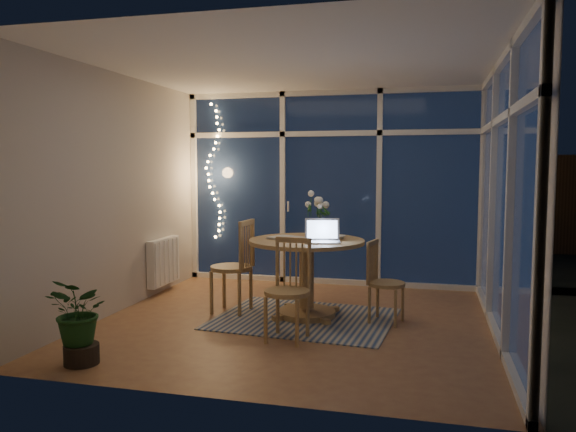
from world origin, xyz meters
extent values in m
plane|color=#8D593D|center=(0.00, 0.00, 0.00)|extent=(4.00, 4.00, 0.00)
plane|color=white|center=(0.00, 0.00, 2.60)|extent=(4.00, 4.00, 0.00)
cube|color=beige|center=(0.00, 2.00, 1.30)|extent=(4.00, 0.04, 2.60)
cube|color=beige|center=(0.00, -2.00, 1.30)|extent=(4.00, 0.04, 2.60)
cube|color=beige|center=(-2.00, 0.00, 1.30)|extent=(0.04, 4.00, 2.60)
cube|color=beige|center=(2.00, 0.00, 1.30)|extent=(0.04, 4.00, 2.60)
cube|color=white|center=(0.00, 1.96, 1.30)|extent=(4.00, 0.10, 2.60)
cube|color=white|center=(1.96, 0.00, 1.30)|extent=(0.10, 4.00, 2.60)
cube|color=white|center=(-1.94, 0.90, 0.40)|extent=(0.10, 0.70, 0.58)
cube|color=black|center=(0.50, 5.00, -0.06)|extent=(12.00, 6.00, 0.10)
cube|color=#3B2815|center=(0.00, 5.50, 0.90)|extent=(11.00, 0.08, 1.80)
cube|color=#373B42|center=(0.30, 8.50, 2.20)|extent=(7.00, 3.00, 2.20)
sphere|color=black|center=(-0.80, 3.40, 0.45)|extent=(0.90, 0.90, 0.90)
cube|color=beige|center=(0.06, 0.12, 0.01)|extent=(1.92, 1.60, 0.01)
cylinder|color=#996E45|center=(0.06, 0.22, 0.41)|extent=(1.31, 1.31, 0.83)
cube|color=#996E45|center=(-0.78, 0.21, 0.52)|extent=(0.51, 0.51, 1.03)
cube|color=#996E45|center=(0.89, 0.19, 0.43)|extent=(0.47, 0.47, 0.85)
cube|color=#996E45|center=(0.06, -0.62, 0.47)|extent=(0.48, 0.48, 0.95)
imported|color=white|center=(0.14, 0.53, 0.93)|extent=(0.22, 0.22, 0.21)
imported|color=white|center=(0.36, 0.33, 0.85)|extent=(0.16, 0.16, 0.04)
cube|color=silver|center=(-0.12, 0.21, 0.84)|extent=(0.45, 0.40, 0.02)
cube|color=black|center=(0.01, 0.19, 0.83)|extent=(0.12, 0.07, 0.01)
imported|color=#174019|center=(-1.40, -1.63, 0.38)|extent=(0.68, 0.64, 0.76)
camera|label=1|loc=(1.30, -5.50, 1.60)|focal=35.00mm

